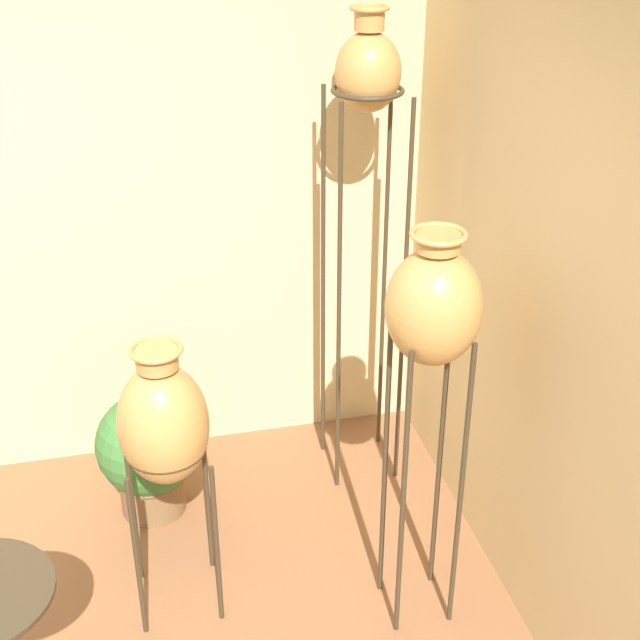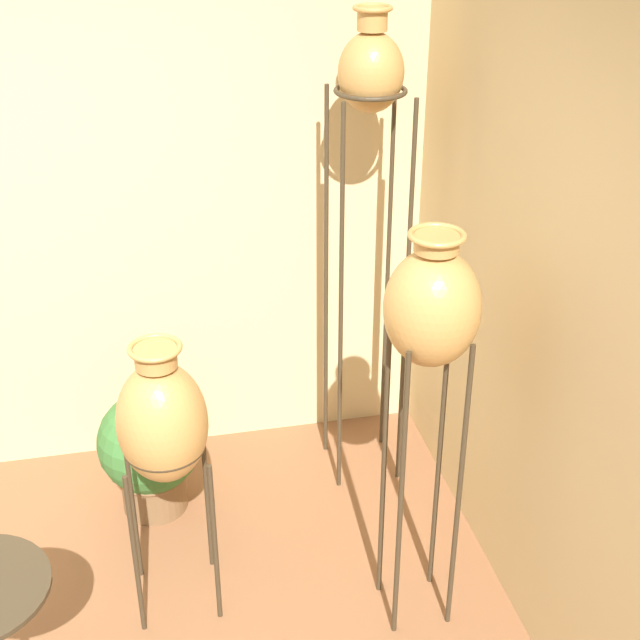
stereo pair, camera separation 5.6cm
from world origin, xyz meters
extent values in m
cylinder|color=#382D1E|center=(1.48, 1.47, 0.92)|extent=(0.02, 0.02, 1.85)
cylinder|color=#382D1E|center=(1.78, 1.47, 0.92)|extent=(0.02, 0.02, 1.85)
cylinder|color=#382D1E|center=(1.48, 1.76, 0.92)|extent=(0.02, 0.02, 1.85)
cylinder|color=#382D1E|center=(1.78, 1.76, 0.92)|extent=(0.02, 0.02, 1.85)
torus|color=#382D1E|center=(1.63, 1.62, 1.85)|extent=(0.30, 0.30, 0.02)
ellipsoid|color=#B28447|center=(1.63, 1.62, 1.92)|extent=(0.27, 0.27, 0.32)
cylinder|color=#B28447|center=(1.63, 1.62, 2.12)|extent=(0.12, 0.12, 0.08)
torus|color=#B28447|center=(1.63, 1.62, 2.17)|extent=(0.16, 0.16, 0.02)
cylinder|color=#382D1E|center=(1.49, 0.55, 0.63)|extent=(0.02, 0.02, 1.26)
cylinder|color=#382D1E|center=(1.71, 0.55, 0.63)|extent=(0.02, 0.02, 1.26)
cylinder|color=#382D1E|center=(1.49, 0.77, 0.63)|extent=(0.02, 0.02, 1.26)
cylinder|color=#382D1E|center=(1.71, 0.77, 0.63)|extent=(0.02, 0.02, 1.26)
torus|color=#382D1E|center=(1.60, 0.66, 1.26)|extent=(0.23, 0.23, 0.02)
ellipsoid|color=#B28447|center=(1.60, 0.66, 1.36)|extent=(0.33, 0.33, 0.42)
cylinder|color=#B28447|center=(1.60, 0.66, 1.59)|extent=(0.15, 0.15, 0.05)
torus|color=#B28447|center=(1.60, 0.66, 1.62)|extent=(0.19, 0.19, 0.02)
cylinder|color=#382D1E|center=(0.53, 0.77, 0.37)|extent=(0.02, 0.02, 0.75)
cylinder|color=#382D1E|center=(0.83, 0.77, 0.37)|extent=(0.02, 0.02, 0.75)
cylinder|color=#382D1E|center=(0.53, 1.07, 0.37)|extent=(0.02, 0.02, 0.75)
cylinder|color=#382D1E|center=(0.83, 1.07, 0.37)|extent=(0.02, 0.02, 0.75)
torus|color=#382D1E|center=(0.68, 0.92, 0.75)|extent=(0.30, 0.30, 0.02)
ellipsoid|color=#B28447|center=(0.68, 0.92, 0.86)|extent=(0.34, 0.34, 0.48)
cylinder|color=#B28447|center=(0.68, 0.92, 1.13)|extent=(0.15, 0.15, 0.07)
torus|color=#B28447|center=(0.68, 0.92, 1.17)|extent=(0.19, 0.19, 0.02)
cylinder|color=brown|center=(0.62, 1.50, 0.09)|extent=(0.29, 0.29, 0.19)
torus|color=brown|center=(0.62, 1.50, 0.19)|extent=(0.32, 0.32, 0.02)
sphere|color=#387033|center=(0.62, 1.50, 0.36)|extent=(0.46, 0.46, 0.46)
camera|label=1|loc=(0.62, -1.82, 2.73)|focal=50.00mm
camera|label=2|loc=(0.68, -1.83, 2.73)|focal=50.00mm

